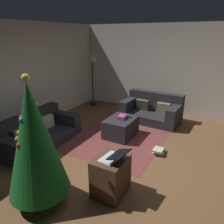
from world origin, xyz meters
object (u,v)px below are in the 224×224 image
(couch_left, at_px, (36,133))
(book_stack, at_px, (159,151))
(corner_lamp, at_px, (92,62))
(laptop, at_px, (114,157))
(gift_box, at_px, (122,117))
(ottoman, at_px, (121,127))
(couch_right, at_px, (152,110))
(tv_remote, at_px, (128,117))
(christmas_tree, at_px, (34,140))
(side_table, at_px, (111,176))

(couch_left, xyz_separation_m, book_stack, (0.88, -2.52, -0.20))
(corner_lamp, bearing_deg, laptop, -142.38)
(gift_box, bearing_deg, ottoman, 141.15)
(gift_box, distance_m, book_stack, 1.18)
(couch_right, relative_size, book_stack, 5.05)
(couch_right, bearing_deg, book_stack, 116.34)
(corner_lamp, bearing_deg, couch_right, -99.30)
(book_stack, bearing_deg, corner_lamp, 55.30)
(tv_remote, bearing_deg, laptop, -149.88)
(ottoman, xyz_separation_m, laptop, (-1.83, -0.80, 0.43))
(christmas_tree, xyz_separation_m, corner_lamp, (4.15, 1.86, 0.48))
(laptop, relative_size, corner_lamp, 0.23)
(tv_remote, height_order, book_stack, tv_remote)
(tv_remote, bearing_deg, side_table, -151.25)
(book_stack, bearing_deg, couch_right, 23.69)
(couch_right, height_order, tv_remote, couch_right)
(christmas_tree, distance_m, side_table, 1.22)
(couch_left, bearing_deg, ottoman, 127.18)
(book_stack, bearing_deg, laptop, 170.37)
(couch_left, bearing_deg, book_stack, 106.32)
(ottoman, relative_size, side_table, 1.35)
(gift_box, bearing_deg, couch_right, -12.49)
(corner_lamp, bearing_deg, couch_left, -171.20)
(couch_right, xyz_separation_m, tv_remote, (-1.17, 0.20, 0.16))
(ottoman, distance_m, gift_box, 0.26)
(couch_left, xyz_separation_m, gift_box, (1.26, -1.48, 0.23))
(ottoman, distance_m, side_table, 1.97)
(couch_left, height_order, laptop, laptop)
(christmas_tree, bearing_deg, couch_right, -5.51)
(christmas_tree, relative_size, side_table, 3.12)
(couch_left, height_order, tv_remote, couch_left)
(christmas_tree, bearing_deg, laptop, -54.17)
(ottoman, xyz_separation_m, corner_lamp, (1.70, 1.92, 1.24))
(tv_remote, bearing_deg, book_stack, -107.89)
(couch_left, relative_size, laptop, 4.70)
(tv_remote, height_order, christmas_tree, christmas_tree)
(couch_left, xyz_separation_m, christmas_tree, (-1.21, -1.41, 0.73))
(couch_right, xyz_separation_m, book_stack, (-1.69, -0.74, -0.24))
(christmas_tree, xyz_separation_m, book_stack, (2.09, -1.11, -0.92))
(book_stack, bearing_deg, gift_box, 69.88)
(laptop, bearing_deg, tv_remote, 19.03)
(couch_right, xyz_separation_m, gift_box, (-1.31, 0.29, 0.18))
(tv_remote, distance_m, book_stack, 1.14)
(gift_box, bearing_deg, couch_left, 130.33)
(christmas_tree, relative_size, laptop, 4.61)
(gift_box, height_order, side_table, side_table)
(couch_left, distance_m, side_table, 2.29)
(couch_left, distance_m, ottoman, 1.91)
(couch_right, distance_m, laptop, 3.22)
(side_table, bearing_deg, christmas_tree, 127.90)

